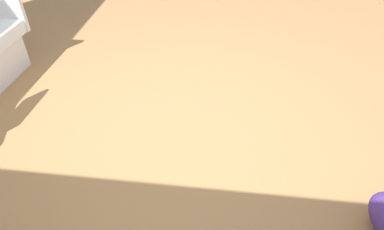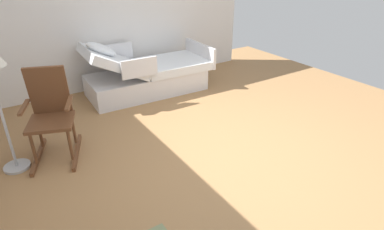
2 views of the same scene
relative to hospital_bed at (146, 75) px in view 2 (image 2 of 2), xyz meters
name	(u,v)px [view 2 (image 2 of 2)]	position (x,y,z in m)	size (l,w,h in m)	color
ground_plane	(225,155)	(-2.27, 0.10, -0.30)	(7.23, 7.23, 0.00)	#9E7247
side_wall	(120,6)	(0.67, 0.10, 1.05)	(0.10, 4.94, 2.70)	white
hospital_bed	(146,75)	(0.00, 0.00, 0.00)	(1.07, 2.11, 1.02)	silver
rocking_chair	(51,115)	(-1.13, 1.73, 0.20)	(0.88, 0.71, 1.05)	brown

